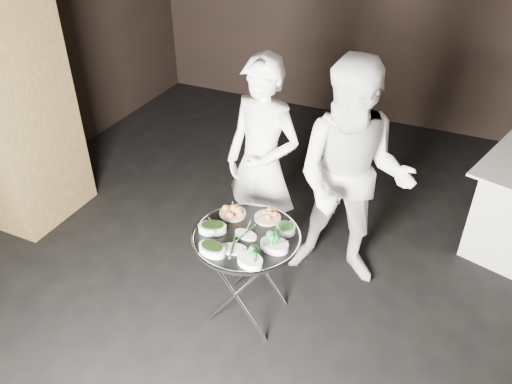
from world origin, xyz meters
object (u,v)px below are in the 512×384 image
at_px(tray_stand, 247,272).
at_px(waiter_left, 262,164).
at_px(waiter_right, 352,179).
at_px(serving_tray, 246,237).

bearing_deg(tray_stand, waiter_left, 105.38).
relative_size(tray_stand, waiter_right, 0.40).
relative_size(waiter_left, waiter_right, 0.95).
distance_m(serving_tray, waiter_left, 0.71).
distance_m(serving_tray, waiter_right, 0.85).
bearing_deg(waiter_left, tray_stand, -64.35).
height_order(tray_stand, waiter_left, waiter_left).
xyz_separation_m(waiter_left, waiter_right, (0.68, 0.01, 0.04)).
relative_size(tray_stand, waiter_left, 0.42).
bearing_deg(serving_tray, tray_stand, 0.00).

